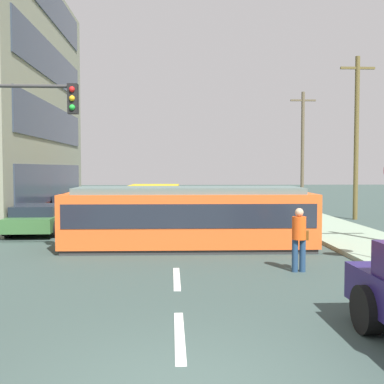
# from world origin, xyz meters

# --- Properties ---
(ground_plane) EXTENTS (120.00, 120.00, 0.00)m
(ground_plane) POSITION_xyz_m (0.00, 10.00, 0.00)
(ground_plane) COLOR #344541
(lane_stripe_1) EXTENTS (0.16, 2.40, 0.01)m
(lane_stripe_1) POSITION_xyz_m (0.00, 2.00, 0.01)
(lane_stripe_1) COLOR silver
(lane_stripe_1) RESTS_ON ground
(lane_stripe_2) EXTENTS (0.16, 2.40, 0.01)m
(lane_stripe_2) POSITION_xyz_m (0.00, 6.00, 0.01)
(lane_stripe_2) COLOR silver
(lane_stripe_2) RESTS_ON ground
(lane_stripe_3) EXTENTS (0.16, 2.40, 0.01)m
(lane_stripe_3) POSITION_xyz_m (0.00, 16.35, 0.01)
(lane_stripe_3) COLOR silver
(lane_stripe_3) RESTS_ON ground
(lane_stripe_4) EXTENTS (0.16, 2.40, 0.01)m
(lane_stripe_4) POSITION_xyz_m (0.00, 22.35, 0.01)
(lane_stripe_4) COLOR silver
(lane_stripe_4) RESTS_ON ground
(streetcar_tram) EXTENTS (8.29, 2.61, 2.07)m
(streetcar_tram) POSITION_xyz_m (0.45, 10.35, 1.07)
(streetcar_tram) COLOR #E05721
(streetcar_tram) RESTS_ON ground
(city_bus) EXTENTS (2.72, 5.62, 1.82)m
(city_bus) POSITION_xyz_m (-1.06, 17.94, 1.05)
(city_bus) COLOR gold
(city_bus) RESTS_ON ground
(pedestrian_crossing) EXTENTS (0.48, 0.36, 1.67)m
(pedestrian_crossing) POSITION_xyz_m (3.20, 6.64, 0.94)
(pedestrian_crossing) COLOR navy
(pedestrian_crossing) RESTS_ON ground
(parked_sedan_mid) EXTENTS (2.15, 4.15, 1.19)m
(parked_sedan_mid) POSITION_xyz_m (-5.62, 14.32, 0.62)
(parked_sedan_mid) COLOR #366534
(parked_sedan_mid) RESTS_ON ground
(parked_sedan_far) EXTENTS (2.09, 4.48, 1.19)m
(parked_sedan_far) POSITION_xyz_m (-5.56, 21.18, 0.63)
(parked_sedan_far) COLOR #A41B1A
(parked_sedan_far) RESTS_ON ground
(traffic_light_mast) EXTENTS (2.90, 0.33, 5.20)m
(traffic_light_mast) POSITION_xyz_m (-4.47, 8.11, 3.64)
(traffic_light_mast) COLOR #333333
(traffic_light_mast) RESTS_ON ground
(utility_pole_mid) EXTENTS (1.80, 0.24, 8.46)m
(utility_pole_mid) POSITION_xyz_m (9.51, 19.01, 4.41)
(utility_pole_mid) COLOR brown
(utility_pole_mid) RESTS_ON ground
(utility_pole_far) EXTENTS (1.80, 0.24, 8.09)m
(utility_pole_far) POSITION_xyz_m (9.24, 28.25, 4.23)
(utility_pole_far) COLOR brown
(utility_pole_far) RESTS_ON ground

